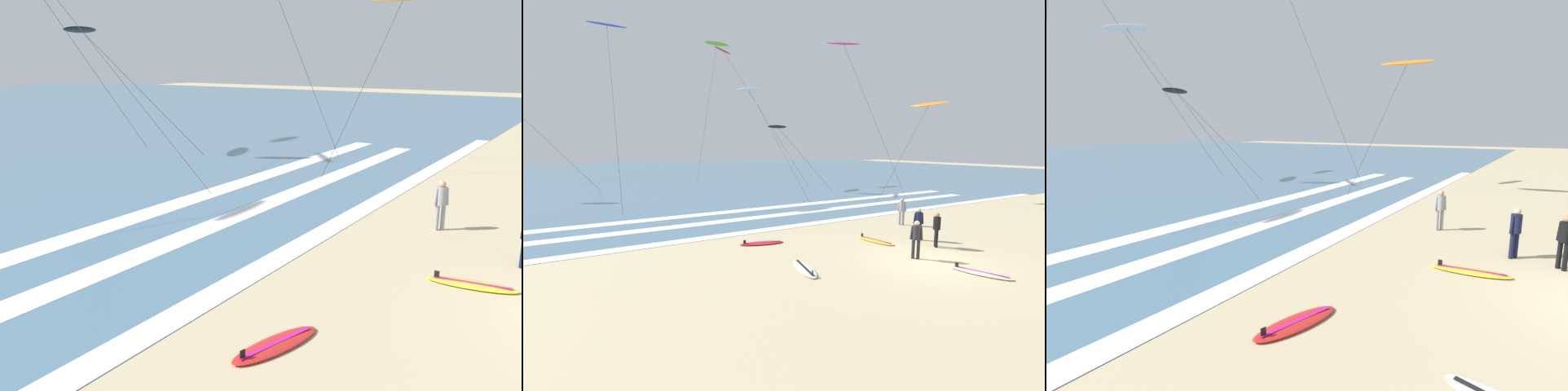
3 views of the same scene
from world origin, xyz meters
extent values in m
cube|color=white|center=(0.35, 8.10, 0.01)|extent=(50.10, 0.79, 0.01)
cube|color=white|center=(-0.91, 11.41, 0.01)|extent=(40.56, 0.98, 0.01)
cube|color=white|center=(-0.31, 14.20, 0.01)|extent=(40.86, 1.06, 0.01)
cylinder|color=black|center=(2.24, 1.23, 0.41)|extent=(0.13, 0.13, 0.82)
cylinder|color=black|center=(2.11, 1.08, 0.41)|extent=(0.13, 0.13, 0.82)
cylinder|color=black|center=(2.18, 1.16, 1.11)|extent=(0.32, 0.32, 0.58)
cylinder|color=black|center=(2.30, 1.29, 1.08)|extent=(0.16, 0.16, 0.56)
sphere|color=#9E7051|center=(2.18, 1.16, 1.49)|extent=(0.21, 0.21, 0.21)
cylinder|color=#141938|center=(2.40, 2.45, 0.41)|extent=(0.13, 0.13, 0.82)
cylinder|color=#141938|center=(2.56, 2.34, 0.41)|extent=(0.13, 0.13, 0.82)
cylinder|color=#141938|center=(2.48, 2.40, 1.11)|extent=(0.32, 0.32, 0.58)
cylinder|color=#141938|center=(2.32, 2.50, 1.08)|extent=(0.16, 0.15, 0.56)
cylinder|color=#141938|center=(2.64, 2.30, 1.08)|extent=(0.16, 0.15, 0.56)
sphere|color=#DBB28E|center=(2.48, 2.40, 1.49)|extent=(0.21, 0.21, 0.21)
cylinder|color=gray|center=(4.41, 5.23, 0.41)|extent=(0.13, 0.13, 0.82)
cylinder|color=gray|center=(4.55, 5.08, 0.41)|extent=(0.13, 0.13, 0.82)
cylinder|color=gray|center=(4.48, 5.15, 1.11)|extent=(0.32, 0.32, 0.58)
cylinder|color=gray|center=(4.35, 5.29, 1.08)|extent=(0.16, 0.16, 0.56)
cylinder|color=gray|center=(4.61, 5.02, 1.08)|extent=(0.16, 0.16, 0.56)
sphere|color=tan|center=(4.48, 5.15, 1.49)|extent=(0.21, 0.21, 0.21)
ellipsoid|color=red|center=(-4.51, 5.70, 0.04)|extent=(2.18, 1.13, 0.09)
cube|color=#BF198C|center=(-4.51, 5.70, 0.09)|extent=(1.75, 0.56, 0.01)
cube|color=black|center=(-5.30, 5.92, 0.17)|extent=(0.12, 0.05, 0.16)
ellipsoid|color=yellow|center=(0.46, 3.25, 0.04)|extent=(0.87, 2.16, 0.09)
cube|color=#BF198C|center=(0.46, 3.25, 0.09)|extent=(0.33, 1.78, 0.01)
cube|color=black|center=(0.35, 4.07, 0.17)|extent=(0.03, 0.12, 0.16)
ellipsoid|color=black|center=(7.70, 25.45, 6.74)|extent=(3.26, 1.91, 0.43)
cylinder|color=#333333|center=(9.48, 22.81, 3.37)|extent=(3.57, 5.29, 6.75)
ellipsoid|color=orange|center=(11.98, 9.35, 7.82)|extent=(1.25, 3.28, 0.43)
cylinder|color=#333333|center=(10.57, 10.54, 3.91)|extent=(2.84, 2.41, 7.83)
ellipsoid|color=white|center=(4.46, 25.82, 10.50)|extent=(2.33, 3.13, 0.43)
cylinder|color=#333333|center=(4.36, 19.97, 5.25)|extent=(0.22, 11.72, 10.51)
cylinder|color=#333333|center=(6.98, 26.35, 7.32)|extent=(8.95, 3.23, 14.64)
cylinder|color=#333333|center=(12.26, 15.36, 6.96)|extent=(4.41, 4.14, 13.92)
camera|label=1|loc=(-12.47, 0.85, 5.31)|focal=37.73mm
camera|label=2|loc=(-11.97, -8.82, 4.61)|focal=24.32mm
camera|label=3|loc=(-10.13, 1.66, 3.99)|focal=25.20mm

